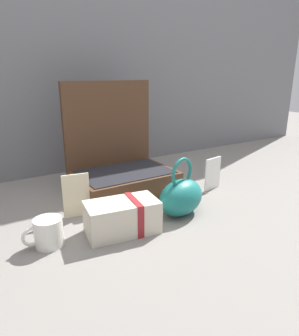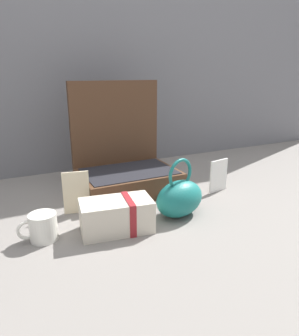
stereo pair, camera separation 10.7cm
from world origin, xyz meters
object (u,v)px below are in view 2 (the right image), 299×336
object	(u,v)px
info_card_left	(218,176)
open_suitcase	(125,166)
teal_pouch_handbag	(180,198)
cream_toiletry_bag	(118,215)
coffee_mug	(43,227)
poster_card_right	(76,193)

from	to	relation	value
info_card_left	open_suitcase	bearing A→B (deg)	139.41
teal_pouch_handbag	info_card_left	bearing A→B (deg)	25.74
cream_toiletry_bag	coffee_mug	world-z (taller)	cream_toiletry_bag
cream_toiletry_bag	coffee_mug	bearing A→B (deg)	169.04
open_suitcase	poster_card_right	distance (m)	0.28
coffee_mug	poster_card_right	world-z (taller)	poster_card_right
open_suitcase	cream_toiletry_bag	bearing A→B (deg)	-115.31
info_card_left	coffee_mug	bearing A→B (deg)	176.92
info_card_left	poster_card_right	xyz separation A→B (m)	(-0.57, 0.05, 0.01)
info_card_left	poster_card_right	size ratio (longest dim) A/B	0.89
teal_pouch_handbag	coffee_mug	world-z (taller)	teal_pouch_handbag
open_suitcase	coffee_mug	xyz separation A→B (m)	(-0.37, -0.28, -0.06)
open_suitcase	poster_card_right	xyz separation A→B (m)	(-0.24, -0.14, -0.02)
info_card_left	cream_toiletry_bag	bearing A→B (deg)	-175.19
teal_pouch_handbag	cream_toiletry_bag	distance (m)	0.23
cream_toiletry_bag	coffee_mug	xyz separation A→B (m)	(-0.22, 0.04, -0.01)
teal_pouch_handbag	info_card_left	distance (m)	0.29
teal_pouch_handbag	coffee_mug	size ratio (longest dim) A/B	1.86
teal_pouch_handbag	coffee_mug	bearing A→B (deg)	175.45
info_card_left	poster_card_right	distance (m)	0.57
open_suitcase	teal_pouch_handbag	world-z (taller)	open_suitcase
open_suitcase	coffee_mug	size ratio (longest dim) A/B	3.87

